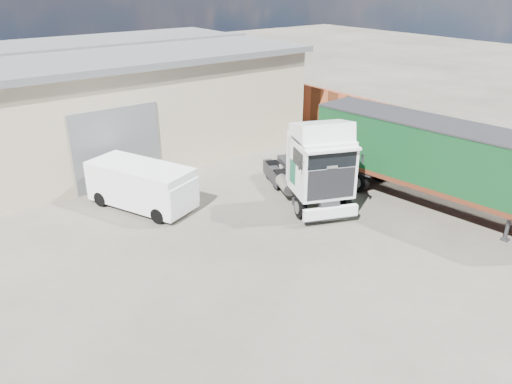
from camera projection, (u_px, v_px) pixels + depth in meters
ground at (302, 266)px, 16.49m from camera, size 120.00×120.00×0.00m
brick_boundary_wall at (387, 128)px, 26.72m from camera, size 0.35×26.00×2.50m
tractor_unit at (314, 168)px, 20.20m from camera, size 4.12×5.97×3.82m
box_trailer at (436, 156)px, 19.95m from camera, size 3.47×10.79×3.53m
panel_van at (145, 187)px, 20.18m from camera, size 3.37×4.82×1.83m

